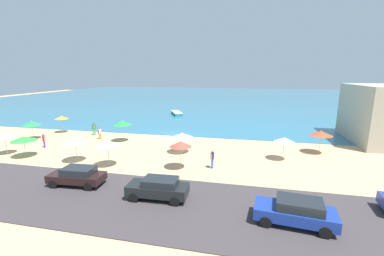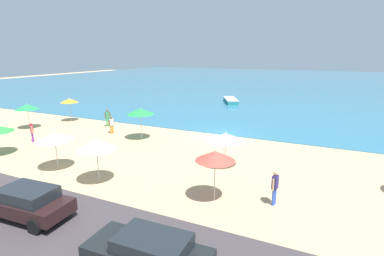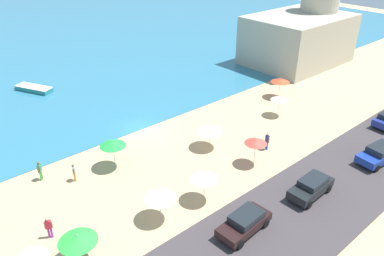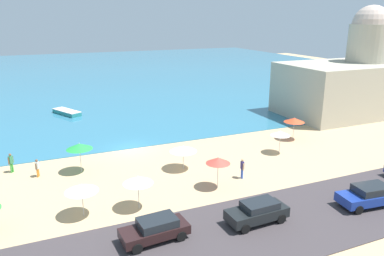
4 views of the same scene
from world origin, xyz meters
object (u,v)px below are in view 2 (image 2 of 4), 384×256
at_px(beach_umbrella_2, 96,145).
at_px(skiff_nearshore, 231,100).
at_px(beach_umbrella_0, 215,156).
at_px(bather_2, 32,131).
at_px(beach_umbrella_1, 69,101).
at_px(beach_umbrella_10, 140,111).
at_px(parked_car_2, 26,202).
at_px(beach_umbrella_5, 27,107).
at_px(bather_1, 275,186).
at_px(beach_umbrella_4, 55,137).
at_px(bather_0, 112,124).
at_px(parked_car_1, 149,254).
at_px(beach_umbrella_9, 226,137).
at_px(bather_3, 108,117).

height_order(beach_umbrella_2, skiff_nearshore, beach_umbrella_2).
height_order(beach_umbrella_0, bather_2, beach_umbrella_0).
height_order(beach_umbrella_1, beach_umbrella_10, beach_umbrella_10).
bearing_deg(bather_2, parked_car_2, -38.19).
bearing_deg(beach_umbrella_5, bather_1, -12.12).
bearing_deg(beach_umbrella_4, parked_car_2, -52.83).
bearing_deg(beach_umbrella_0, beach_umbrella_5, 164.31).
distance_m(bather_0, parked_car_2, 14.37).
bearing_deg(beach_umbrella_2, bather_2, 159.90).
bearing_deg(beach_umbrella_1, beach_umbrella_4, -46.39).
relative_size(beach_umbrella_4, parked_car_1, 0.58).
distance_m(beach_umbrella_10, parked_car_1, 16.35).
distance_m(parked_car_2, skiff_nearshore, 33.95).
bearing_deg(bather_1, beach_umbrella_5, 167.88).
bearing_deg(beach_umbrella_1, beach_umbrella_9, -15.81).
bearing_deg(bather_0, beach_umbrella_4, -72.38).
distance_m(beach_umbrella_5, skiff_nearshore, 26.23).
relative_size(beach_umbrella_5, bather_0, 1.53).
relative_size(beach_umbrella_5, parked_car_1, 0.58).
height_order(beach_umbrella_10, bather_1, beach_umbrella_10).
distance_m(beach_umbrella_4, beach_umbrella_10, 7.88).
xyz_separation_m(beach_umbrella_4, bather_2, (-6.68, 3.35, -1.14)).
relative_size(beach_umbrella_4, bather_3, 1.37).
xyz_separation_m(parked_car_1, parked_car_2, (-6.76, 0.71, -0.03)).
xyz_separation_m(bather_3, parked_car_1, (15.00, -15.57, -0.15)).
xyz_separation_m(bather_3, parked_car_2, (8.25, -14.86, -0.18)).
xyz_separation_m(beach_umbrella_0, beach_umbrella_1, (-20.20, 10.01, -0.10)).
bearing_deg(beach_umbrella_5, beach_umbrella_0, -15.69).
relative_size(beach_umbrella_1, beach_umbrella_10, 0.93).
distance_m(beach_umbrella_5, beach_umbrella_10, 12.00).
xyz_separation_m(beach_umbrella_4, bather_0, (-2.62, 8.24, -1.21)).
relative_size(parked_car_1, skiff_nearshore, 0.80).
bearing_deg(bather_2, beach_umbrella_2, -20.10).
relative_size(beach_umbrella_10, bather_2, 1.59).
bearing_deg(bather_3, bather_0, -42.77).
bearing_deg(bather_0, beach_umbrella_0, -31.43).
height_order(bather_1, bather_2, bather_1).
xyz_separation_m(bather_1, parked_car_1, (-2.75, -6.56, -0.14)).
bearing_deg(bather_3, beach_umbrella_1, 178.00).
bearing_deg(parked_car_2, bather_0, 115.55).
bearing_deg(parked_car_2, beach_umbrella_0, 36.54).
distance_m(beach_umbrella_2, bather_2, 11.17).
xyz_separation_m(beach_umbrella_1, skiff_nearshore, (11.56, 18.85, -1.87)).
xyz_separation_m(beach_umbrella_1, beach_umbrella_10, (10.71, -2.50, 0.16)).
bearing_deg(beach_umbrella_0, parked_car_2, -143.46).
height_order(beach_umbrella_0, bather_0, beach_umbrella_0).
height_order(bather_1, bather_3, bather_3).
bearing_deg(beach_umbrella_9, beach_umbrella_4, -152.20).
height_order(beach_umbrella_0, beach_umbrella_2, beach_umbrella_0).
bearing_deg(beach_umbrella_5, parked_car_2, -37.08).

